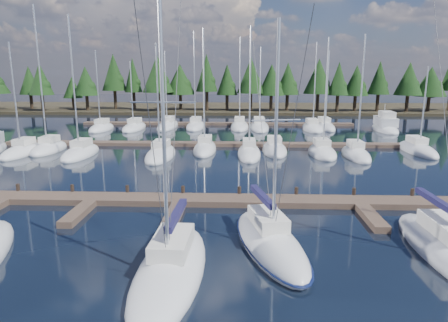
{
  "coord_description": "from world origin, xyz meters",
  "views": [
    {
      "loc": [
        4.06,
        -8.05,
        8.74
      ],
      "look_at": [
        2.79,
        22.0,
        2.07
      ],
      "focal_mm": 32.0,
      "sensor_mm": 36.0,
      "label": 1
    }
  ],
  "objects_px": {
    "front_sailboat_3": "(171,269)",
    "front_sailboat_4": "(270,242)",
    "main_dock": "(180,203)",
    "motor_yacht_right": "(385,127)"
  },
  "relations": [
    {
      "from": "front_sailboat_3",
      "to": "front_sailboat_4",
      "type": "relative_size",
      "value": 1.16
    },
    {
      "from": "main_dock",
      "to": "motor_yacht_right",
      "type": "distance_m",
      "value": 45.56
    },
    {
      "from": "main_dock",
      "to": "front_sailboat_3",
      "type": "xyz_separation_m",
      "value": [
        1.04,
        -9.4,
        0.08
      ]
    },
    {
      "from": "front_sailboat_3",
      "to": "motor_yacht_right",
      "type": "height_order",
      "value": "front_sailboat_3"
    },
    {
      "from": "main_dock",
      "to": "front_sailboat_3",
      "type": "height_order",
      "value": "front_sailboat_3"
    },
    {
      "from": "front_sailboat_3",
      "to": "motor_yacht_right",
      "type": "distance_m",
      "value": 52.99
    },
    {
      "from": "front_sailboat_4",
      "to": "motor_yacht_right",
      "type": "distance_m",
      "value": 48.11
    },
    {
      "from": "main_dock",
      "to": "motor_yacht_right",
      "type": "height_order",
      "value": "motor_yacht_right"
    },
    {
      "from": "motor_yacht_right",
      "to": "front_sailboat_3",
      "type": "bearing_deg",
      "value": -118.65
    },
    {
      "from": "main_dock",
      "to": "front_sailboat_4",
      "type": "xyz_separation_m",
      "value": [
        5.61,
        -6.26,
        0.07
      ]
    }
  ]
}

